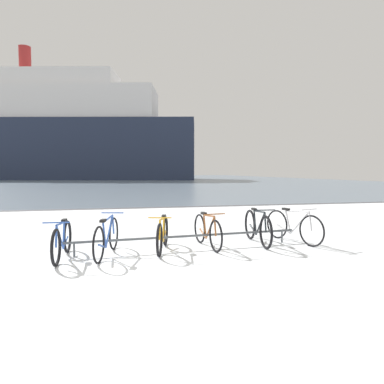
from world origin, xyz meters
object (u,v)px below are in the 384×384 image
(bicycle_1, at_px, (107,237))
(bicycle_5, at_px, (293,226))
(bicycle_2, at_px, (163,234))
(bicycle_4, at_px, (257,227))
(bicycle_3, at_px, (207,231))
(bicycle_0, at_px, (62,241))
(ferry_ship, at_px, (64,135))

(bicycle_1, distance_m, bicycle_5, 4.25)
(bicycle_2, bearing_deg, bicycle_4, 5.33)
(bicycle_1, relative_size, bicycle_3, 1.06)
(bicycle_1, distance_m, bicycle_2, 1.14)
(bicycle_0, bearing_deg, bicycle_3, 6.57)
(bicycle_3, relative_size, bicycle_4, 0.91)
(bicycle_0, height_order, bicycle_3, bicycle_3)
(bicycle_2, relative_size, bicycle_5, 0.93)
(bicycle_4, relative_size, bicycle_5, 1.05)
(bicycle_3, bearing_deg, bicycle_0, -173.43)
(bicycle_3, xyz_separation_m, ferry_ship, (-11.99, 62.83, 8.18))
(bicycle_1, bearing_deg, bicycle_4, 6.70)
(bicycle_3, relative_size, ferry_ship, 0.03)
(bicycle_5, bearing_deg, ferry_ship, 102.66)
(bicycle_0, bearing_deg, ferry_ship, 98.14)
(bicycle_4, bearing_deg, bicycle_2, -174.67)
(ferry_ship, bearing_deg, bicycle_5, -77.34)
(bicycle_1, relative_size, ferry_ship, 0.03)
(bicycle_3, bearing_deg, ferry_ship, 100.80)
(ferry_ship, bearing_deg, bicycle_0, -81.86)
(bicycle_2, distance_m, bicycle_5, 3.11)
(bicycle_2, height_order, bicycle_5, bicycle_5)
(bicycle_2, bearing_deg, bicycle_1, -170.63)
(bicycle_0, relative_size, bicycle_1, 0.96)
(bicycle_0, distance_m, bicycle_4, 4.19)
(bicycle_4, xyz_separation_m, ferry_ship, (-13.21, 62.72, 8.16))
(bicycle_0, relative_size, bicycle_5, 0.97)
(bicycle_3, bearing_deg, bicycle_5, 2.06)
(bicycle_5, bearing_deg, bicycle_1, -175.06)
(bicycle_2, bearing_deg, bicycle_3, 5.98)
(bicycle_4, bearing_deg, bicycle_5, -1.72)
(bicycle_1, distance_m, ferry_ship, 64.40)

